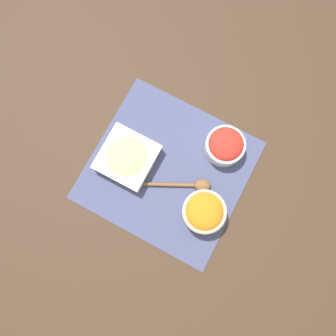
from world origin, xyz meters
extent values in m
plane|color=#422D1E|center=(0.00, 0.00, 0.00)|extent=(3.00, 3.00, 0.00)
cube|color=#474C70|center=(0.00, 0.00, 0.00)|extent=(0.47, 0.45, 0.00)
cube|color=silver|center=(0.13, 0.03, 0.02)|extent=(0.16, 0.16, 0.04)
cube|color=silver|center=(0.13, 0.03, 0.05)|extent=(0.16, 0.16, 0.00)
ellipsoid|color=#A8CC7F|center=(0.13, 0.03, 0.04)|extent=(0.13, 0.13, 0.02)
cylinder|color=white|center=(-0.12, -0.14, 0.03)|extent=(0.12, 0.12, 0.05)
torus|color=white|center=(-0.12, -0.14, 0.06)|extent=(0.12, 0.12, 0.01)
ellipsoid|color=red|center=(-0.12, -0.14, 0.06)|extent=(0.11, 0.11, 0.05)
cylinder|color=beige|center=(-0.16, 0.07, 0.03)|extent=(0.13, 0.13, 0.06)
torus|color=beige|center=(-0.16, 0.07, 0.06)|extent=(0.13, 0.13, 0.01)
ellipsoid|color=orange|center=(-0.16, 0.07, 0.06)|extent=(0.11, 0.11, 0.04)
cylinder|color=brown|center=(-0.02, 0.04, 0.01)|extent=(0.17, 0.10, 0.01)
ellipsoid|color=brown|center=(-0.12, -0.01, 0.01)|extent=(0.06, 0.06, 0.02)
camera|label=1|loc=(-0.09, 0.16, 1.01)|focal=35.00mm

